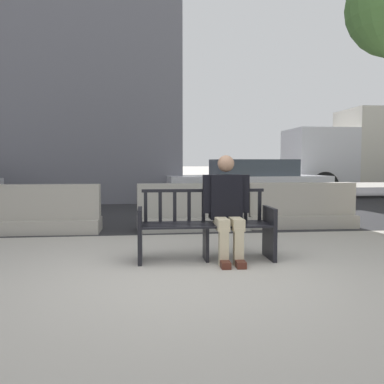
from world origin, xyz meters
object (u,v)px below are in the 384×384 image
Objects in this scene: street_bench at (206,228)px; jersey_barrier_centre at (193,211)px; car_sedan_far at (248,181)px; seated_person at (227,205)px; jersey_barrier_right at (301,209)px; jersey_barrier_left at (41,213)px.

jersey_barrier_centre is at bearing 87.11° from street_bench.
car_sedan_far reaches higher than street_bench.
seated_person is 3.17m from jersey_barrier_right.
car_sedan_far is at bearing 73.86° from seated_person.
jersey_barrier_centre is 0.43× the size of car_sedan_far.
seated_person is 0.28× the size of car_sedan_far.
seated_person reaches higher than car_sedan_far.
jersey_barrier_centre is at bearing -177.53° from jersey_barrier_right.
seated_person reaches higher than jersey_barrier_centre.
street_bench is 3.27m from jersey_barrier_right.
seated_person is 3.68m from jersey_barrier_left.
seated_person is 0.65× the size of jersey_barrier_left.
jersey_barrier_right is at bearing -91.74° from car_sedan_far.
jersey_barrier_centre is (0.12, 2.35, -0.06)m from street_bench.
street_bench is at bearing -108.20° from car_sedan_far.
street_bench is 2.36m from jersey_barrier_centre.
jersey_barrier_centre is (-0.14, 2.41, -0.35)m from seated_person.
car_sedan_far is at bearing 64.91° from jersey_barrier_centre.
street_bench is 1.29× the size of seated_person.
jersey_barrier_left is 6.77m from car_sedan_far.
car_sedan_far is (2.06, 7.10, -0.03)m from seated_person.
jersey_barrier_centre is at bearing 0.70° from jersey_barrier_left.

